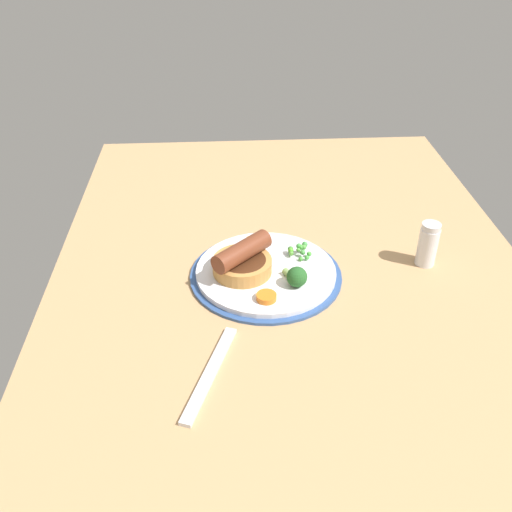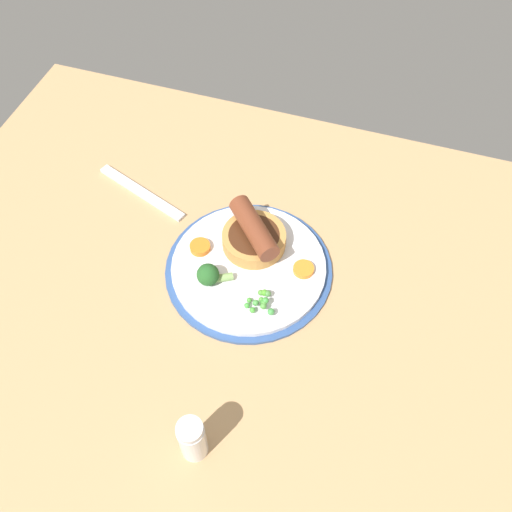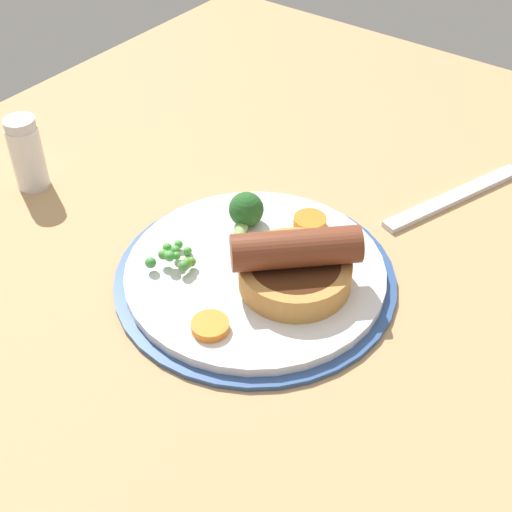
% 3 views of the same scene
% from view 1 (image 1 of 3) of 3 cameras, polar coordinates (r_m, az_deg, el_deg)
% --- Properties ---
extents(dining_table, '(1.10, 0.80, 0.03)m').
position_cam_1_polar(dining_table, '(0.97, 3.53, -1.92)').
color(dining_table, tan).
rests_on(dining_table, ground).
extents(dinner_plate, '(0.25, 0.25, 0.01)m').
position_cam_1_polar(dinner_plate, '(0.94, 0.99, -1.75)').
color(dinner_plate, '#2D4C84').
rests_on(dinner_plate, dining_table).
extents(sausage_pudding, '(0.10, 0.10, 0.06)m').
position_cam_1_polar(sausage_pudding, '(0.92, -1.39, -0.50)').
color(sausage_pudding, '#BC8442').
rests_on(sausage_pudding, dinner_plate).
extents(pea_pile, '(0.04, 0.04, 0.02)m').
position_cam_1_polar(pea_pile, '(0.97, 4.39, 0.62)').
color(pea_pile, '#47823C').
rests_on(pea_pile, dinner_plate).
extents(broccoli_floret_near, '(0.05, 0.04, 0.03)m').
position_cam_1_polar(broccoli_floret_near, '(0.89, 4.19, -2.07)').
color(broccoli_floret_near, '#235623').
rests_on(broccoli_floret_near, dinner_plate).
extents(carrot_slice_1, '(0.04, 0.04, 0.01)m').
position_cam_1_polar(carrot_slice_1, '(1.00, -0.20, 1.48)').
color(carrot_slice_1, orange).
rests_on(carrot_slice_1, dinner_plate).
extents(carrot_slice_2, '(0.04, 0.04, 0.01)m').
position_cam_1_polar(carrot_slice_2, '(0.87, 1.05, -4.12)').
color(carrot_slice_2, orange).
rests_on(carrot_slice_2, dinner_plate).
extents(fork, '(0.17, 0.08, 0.01)m').
position_cam_1_polar(fork, '(0.77, -4.60, -11.59)').
color(fork, silver).
rests_on(fork, dining_table).
extents(salt_shaker, '(0.03, 0.03, 0.08)m').
position_cam_1_polar(salt_shaker, '(0.99, 16.84, 1.08)').
color(salt_shaker, silver).
rests_on(salt_shaker, dining_table).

